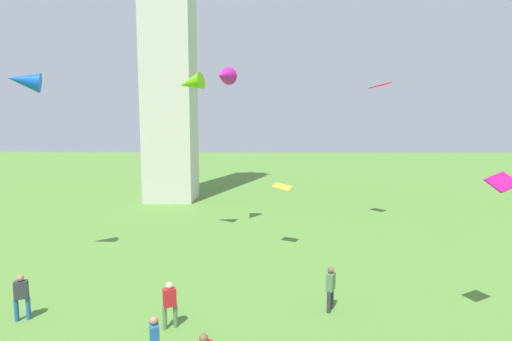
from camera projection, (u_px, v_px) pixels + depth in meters
name	position (u px, v px, depth m)	size (l,w,h in m)	color
person_1	(155.00, 341.00, 11.71)	(0.41, 0.53, 1.79)	silver
person_2	(170.00, 302.00, 14.30)	(0.53, 0.44, 1.79)	#51754C
person_4	(331.00, 286.00, 15.69)	(0.46, 0.55, 1.84)	#2D3338
person_5	(21.00, 294.00, 14.91)	(0.55, 0.44, 1.83)	#235693
kite_flying_0	(24.00, 81.00, 19.72)	(1.87, 1.58, 1.23)	blue
kite_flying_1	(191.00, 83.00, 25.11)	(1.98, 1.56, 1.38)	#63BF0F
kite_flying_2	(224.00, 76.00, 26.23)	(1.76, 2.17, 1.45)	#B5198C
kite_flying_3	(502.00, 182.00, 13.86)	(1.29, 1.00, 0.68)	#B81070
kite_flying_4	(380.00, 85.00, 28.86)	(1.54, 1.66, 0.46)	red
kite_flying_5	(282.00, 187.00, 23.58)	(1.29, 1.08, 0.43)	gold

